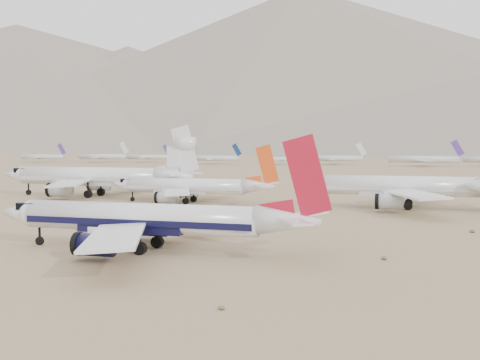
# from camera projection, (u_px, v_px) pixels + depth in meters

# --- Properties ---
(ground) EXTENTS (7000.00, 7000.00, 0.00)m
(ground) POSITION_uv_depth(u_px,v_px,m) (210.00, 253.00, 86.84)
(ground) COLOR #7C6248
(ground) RESTS_ON ground
(main_airliner) EXTENTS (48.43, 47.30, 17.09)m
(main_airliner) POSITION_uv_depth(u_px,v_px,m) (153.00, 219.00, 87.53)
(main_airliner) COLOR white
(main_airliner) RESTS_ON ground
(row2_gold_tail) EXTENTS (52.54, 51.38, 18.71)m
(row2_gold_tail) POSITION_uv_depth(u_px,v_px,m) (412.00, 187.00, 143.45)
(row2_gold_tail) COLOR white
(row2_gold_tail) RESTS_ON ground
(row2_orange_tail) EXTENTS (43.24, 42.30, 15.42)m
(row2_orange_tail) POSITION_uv_depth(u_px,v_px,m) (192.00, 187.00, 156.39)
(row2_orange_tail) COLOR white
(row2_orange_tail) RESTS_ON ground
(row2_white_trijet) EXTENTS (58.56, 57.24, 20.75)m
(row2_white_trijet) POSITION_uv_depth(u_px,v_px,m) (99.00, 176.00, 173.93)
(row2_white_trijet) COLOR white
(row2_white_trijet) RESTS_ON ground
(distant_storage_row) EXTENTS (657.17, 65.29, 15.14)m
(distant_storage_row) POSITION_uv_depth(u_px,v_px,m) (469.00, 159.00, 392.19)
(distant_storage_row) COLOR silver
(distant_storage_row) RESTS_ON ground
(mountain_range) EXTENTS (7354.00, 3024.00, 470.00)m
(mountain_range) POSITION_uv_depth(u_px,v_px,m) (433.00, 78.00, 1633.80)
(mountain_range) COLOR slate
(mountain_range) RESTS_ON ground
(desert_scrub) EXTENTS (261.14, 121.67, 0.63)m
(desert_scrub) POSITION_uv_depth(u_px,v_px,m) (134.00, 304.00, 58.21)
(desert_scrub) COLOR brown
(desert_scrub) RESTS_ON ground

